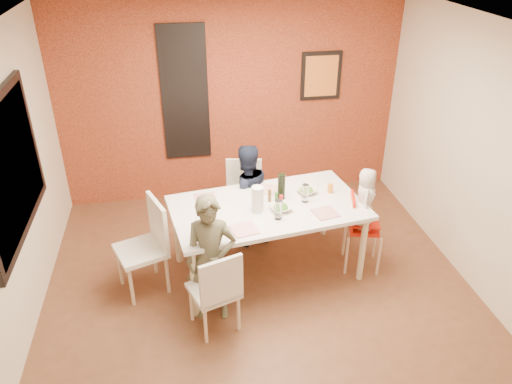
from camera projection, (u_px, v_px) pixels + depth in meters
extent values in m
plane|color=brown|center=(261.00, 292.00, 5.30)|extent=(4.50, 4.50, 0.00)
cube|color=white|center=(262.00, 30.00, 3.99)|extent=(4.50, 4.50, 0.02)
cube|color=beige|center=(231.00, 102.00, 6.59)|extent=(4.50, 0.02, 2.70)
cube|color=beige|center=(335.00, 368.00, 2.71)|extent=(4.50, 0.02, 2.70)
cube|color=beige|center=(6.00, 200.00, 4.32)|extent=(0.02, 4.50, 2.70)
cube|color=beige|center=(483.00, 162.00, 4.98)|extent=(0.02, 4.50, 2.70)
cube|color=maroon|center=(231.00, 102.00, 6.57)|extent=(4.50, 0.02, 2.70)
cube|color=black|center=(10.00, 169.00, 4.40)|extent=(0.05, 1.70, 1.30)
cube|color=black|center=(12.00, 168.00, 4.40)|extent=(0.02, 1.55, 1.15)
cube|color=#B5BEC5|center=(185.00, 94.00, 6.40)|extent=(0.55, 0.03, 1.70)
cube|color=black|center=(185.00, 94.00, 6.39)|extent=(0.60, 0.03, 1.76)
cube|color=black|center=(321.00, 76.00, 6.59)|extent=(0.54, 0.03, 0.64)
cube|color=orange|center=(321.00, 76.00, 6.57)|extent=(0.44, 0.01, 0.54)
cube|color=white|center=(268.00, 208.00, 5.25)|extent=(2.14, 1.39, 0.04)
cylinder|color=beige|center=(194.00, 283.00, 4.81)|extent=(0.07, 0.07, 0.79)
cylinder|color=beige|center=(177.00, 232.00, 5.59)|extent=(0.07, 0.07, 0.79)
cylinder|color=beige|center=(363.00, 249.00, 5.31)|extent=(0.07, 0.07, 0.79)
cylinder|color=beige|center=(325.00, 206.00, 6.09)|extent=(0.07, 0.07, 0.79)
cube|color=silver|center=(214.00, 290.00, 4.67)|extent=(0.53, 0.53, 0.05)
cube|color=silver|center=(222.00, 282.00, 4.41)|extent=(0.41, 0.17, 0.47)
cylinder|color=beige|center=(223.00, 292.00, 4.98)|extent=(0.03, 0.03, 0.41)
cylinder|color=beige|center=(239.00, 313.00, 4.72)|extent=(0.03, 0.03, 0.41)
cylinder|color=beige|center=(191.00, 304.00, 4.84)|extent=(0.03, 0.03, 0.41)
cylinder|color=beige|center=(206.00, 326.00, 4.58)|extent=(0.03, 0.03, 0.41)
cube|color=silver|center=(244.00, 203.00, 6.07)|extent=(0.50, 0.50, 0.05)
cube|color=silver|center=(244.00, 177.00, 6.12)|extent=(0.43, 0.11, 0.49)
cylinder|color=tan|center=(229.00, 227.00, 6.02)|extent=(0.04, 0.04, 0.43)
cylinder|color=tan|center=(230.00, 211.00, 6.33)|extent=(0.04, 0.04, 0.43)
cylinder|color=tan|center=(259.00, 226.00, 6.03)|extent=(0.04, 0.04, 0.43)
cylinder|color=tan|center=(258.00, 211.00, 6.34)|extent=(0.04, 0.04, 0.43)
cube|color=white|center=(141.00, 251.00, 5.13)|extent=(0.61, 0.61, 0.05)
cube|color=white|center=(158.00, 223.00, 5.09)|extent=(0.21, 0.46, 0.54)
cylinder|color=#C5AE93|center=(120.00, 266.00, 5.31)|extent=(0.04, 0.04, 0.46)
cylinder|color=#C5AE93|center=(154.00, 255.00, 5.48)|extent=(0.04, 0.04, 0.46)
cylinder|color=#C5AE93|center=(131.00, 287.00, 5.02)|extent=(0.04, 0.04, 0.46)
cylinder|color=#C5AE93|center=(167.00, 275.00, 5.19)|extent=(0.04, 0.04, 0.46)
cube|color=red|center=(364.00, 228.00, 5.47)|extent=(0.38, 0.38, 0.05)
cube|color=red|center=(352.00, 211.00, 5.38)|extent=(0.10, 0.31, 0.37)
cube|color=red|center=(364.00, 221.00, 5.43)|extent=(0.38, 0.38, 0.02)
cylinder|color=beige|center=(379.00, 257.00, 5.44)|extent=(0.03, 0.03, 0.48)
cylinder|color=beige|center=(347.00, 256.00, 5.46)|extent=(0.03, 0.03, 0.48)
cylinder|color=beige|center=(375.00, 239.00, 5.74)|extent=(0.03, 0.03, 0.48)
cylinder|color=beige|center=(344.00, 238.00, 5.76)|extent=(0.03, 0.03, 0.48)
imported|color=brown|center=(211.00, 260.00, 4.70)|extent=(0.52, 0.38, 1.33)
imported|color=black|center=(246.00, 195.00, 5.84)|extent=(0.70, 0.60, 1.27)
imported|color=beige|center=(365.00, 199.00, 5.29)|extent=(0.32, 0.39, 0.69)
cube|color=white|center=(244.00, 229.00, 4.83)|extent=(0.29, 0.29, 0.01)
cube|color=white|center=(269.00, 190.00, 5.53)|extent=(0.29, 0.29, 0.01)
cube|color=white|center=(325.00, 213.00, 5.10)|extent=(0.28, 0.28, 0.01)
cube|color=white|center=(206.00, 198.00, 5.37)|extent=(0.23, 0.23, 0.01)
imported|color=white|center=(281.00, 208.00, 5.15)|extent=(0.26, 0.26, 0.06)
imported|color=silver|center=(306.00, 191.00, 5.47)|extent=(0.26, 0.26, 0.05)
cylinder|color=black|center=(281.00, 187.00, 5.28)|extent=(0.08, 0.08, 0.30)
cylinder|color=silver|center=(278.00, 210.00, 4.96)|extent=(0.07, 0.07, 0.21)
cylinder|color=silver|center=(305.00, 193.00, 5.26)|extent=(0.07, 0.07, 0.20)
cylinder|color=white|center=(258.00, 199.00, 5.07)|extent=(0.12, 0.12, 0.28)
cylinder|color=red|center=(281.00, 201.00, 5.17)|extent=(0.04, 0.04, 0.14)
cylinder|color=#2E6B23|center=(276.00, 198.00, 5.24)|extent=(0.04, 0.04, 0.14)
cylinder|color=brown|center=(270.00, 196.00, 5.28)|extent=(0.04, 0.04, 0.14)
cylinder|color=orange|center=(330.00, 188.00, 5.46)|extent=(0.06, 0.06, 0.10)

